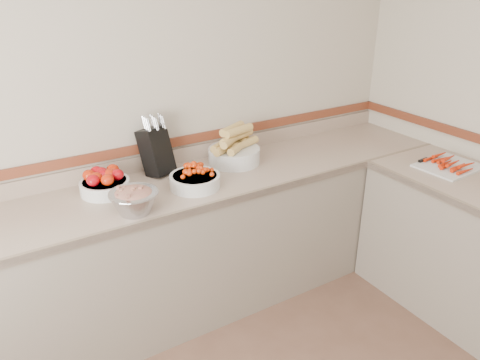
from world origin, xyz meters
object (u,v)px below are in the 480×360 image
rhubarb_bowl (134,200)px  tomato_bowl (104,182)px  corn_bowl (234,150)px  knife_block (156,150)px  cherry_tomato_bowl (195,179)px  cutting_board (449,165)px

rhubarb_bowl → tomato_bowl: bearing=100.7°
tomato_bowl → corn_bowl: (0.87, 0.00, 0.03)m
tomato_bowl → rhubarb_bowl: bearing=-79.3°
knife_block → cherry_tomato_bowl: 0.34m
cherry_tomato_bowl → corn_bowl: corn_bowl is taller
cherry_tomato_bowl → cutting_board: (1.55, -0.59, -0.04)m
corn_bowl → rhubarb_bowl: (-0.81, -0.33, -0.01)m
tomato_bowl → cutting_board: size_ratio=0.69×
cutting_board → cherry_tomato_bowl: bearing=159.2°
corn_bowl → cutting_board: corn_bowl is taller
corn_bowl → tomato_bowl: bearing=-179.8°
cutting_board → knife_block: bearing=151.6°
tomato_bowl → cherry_tomato_bowl: bearing=-23.5°
cherry_tomato_bowl → knife_block: bearing=109.4°
cherry_tomato_bowl → corn_bowl: size_ratio=0.80×
tomato_bowl → cutting_board: bearing=-21.4°
tomato_bowl → cutting_board: (2.02, -0.79, -0.05)m
cherry_tomato_bowl → tomato_bowl: bearing=156.5°
corn_bowl → rhubarb_bowl: corn_bowl is taller
knife_block → cherry_tomato_bowl: bearing=-70.6°
rhubarb_bowl → cutting_board: size_ratio=0.63×
knife_block → rhubarb_bowl: (-0.30, -0.43, -0.08)m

